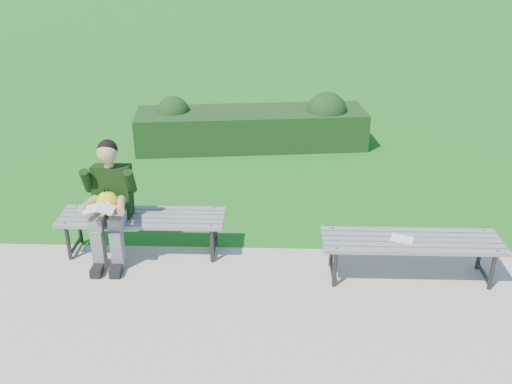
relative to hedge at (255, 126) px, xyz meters
name	(u,v)px	position (x,y,z in m)	size (l,w,h in m)	color
ground	(237,249)	(-0.10, -3.37, -0.35)	(80.00, 80.00, 0.00)	#347A17
walkway	(224,353)	(-0.10, -5.12, -0.34)	(30.00, 3.50, 0.02)	beige
hedge	(255,126)	(0.00, 0.00, 0.00)	(3.82, 1.34, 0.90)	#123F13
bench_left	(142,220)	(-1.12, -3.49, 0.07)	(1.80, 0.50, 0.46)	gray
bench_right	(411,244)	(1.71, -3.91, 0.07)	(1.80, 0.50, 0.46)	gray
seated_boy	(110,199)	(-1.42, -3.58, 0.37)	(0.56, 0.76, 1.31)	slate
paper_sheet	(402,239)	(1.61, -3.91, 0.13)	(0.26, 0.22, 0.01)	white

